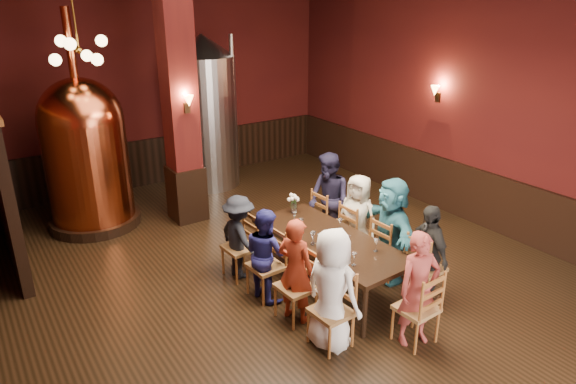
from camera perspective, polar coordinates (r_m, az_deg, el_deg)
room at (r=6.77m, az=-0.40°, el=7.09°), size 10.00×10.02×4.50m
wainscot_right at (r=9.94m, az=19.05°, el=0.02°), size 0.08×9.90×1.00m
wainscot_back at (r=11.56m, az=-14.06°, el=3.48°), size 7.90×0.08×1.00m
column at (r=9.07m, az=-11.98°, el=10.29°), size 0.58×0.58×4.50m
pendant_cluster at (r=8.61m, az=-22.23°, el=14.39°), size 0.90×0.90×1.70m
sconce_wall at (r=9.93m, az=16.36°, el=10.54°), size 0.20×0.20×0.36m
sconce_column at (r=8.80m, az=-11.20°, el=9.69°), size 0.20×0.20×0.36m
dining_table at (r=7.14m, az=4.66°, el=-5.60°), size 1.13×2.45×0.75m
chair_0 at (r=6.13m, az=4.80°, el=-13.06°), size 0.48×0.48×0.92m
person_0 at (r=5.97m, az=4.88°, el=-10.77°), size 0.62×0.82×1.50m
chair_1 at (r=6.56m, az=0.86°, el=-10.46°), size 0.48×0.48×0.92m
person_1 at (r=6.43m, az=0.87°, el=-8.67°), size 0.50×0.60×1.39m
chair_2 at (r=7.02m, az=-2.47°, el=-8.19°), size 0.48×0.48×0.92m
person_2 at (r=6.93m, az=-2.50°, el=-6.86°), size 0.35×0.65×1.29m
chair_3 at (r=7.51m, az=-5.39°, el=-6.15°), size 0.48×0.48×0.92m
person_3 at (r=7.44m, az=-5.44°, el=-4.99°), size 0.53×0.84×1.26m
chair_4 at (r=7.22m, az=15.08°, el=-8.08°), size 0.48×0.48×0.92m
person_4 at (r=7.11m, az=15.25°, el=-6.52°), size 0.52×0.86×1.36m
chair_5 at (r=7.58m, az=11.14°, el=-6.21°), size 0.48×0.48×0.92m
person_5 at (r=7.45m, az=11.30°, el=-4.08°), size 0.81×1.50×1.54m
chair_6 at (r=7.98m, az=7.65°, el=-4.51°), size 0.48×0.48×0.92m
person_6 at (r=7.88m, az=7.73°, el=-2.96°), size 0.64×0.79×1.40m
chair_7 at (r=8.42m, az=4.48°, el=-2.95°), size 0.48×0.48×0.92m
person_7 at (r=8.30m, az=4.54°, el=-0.93°), size 0.38×0.76×1.56m
chair_8 at (r=6.35m, az=14.09°, el=-12.37°), size 0.48×0.48×0.92m
person_8 at (r=6.21m, az=14.30°, el=-10.43°), size 0.59×0.47×1.42m
copper_kettle at (r=9.48m, az=-21.55°, el=4.14°), size 1.81×1.81×3.72m
steel_vessel at (r=10.95m, az=-9.14°, el=8.73°), size 1.32×1.32×3.16m
rose_vase at (r=7.81m, az=0.66°, el=-0.93°), size 0.18×0.18×0.31m
wine_glass_0 at (r=6.93m, az=2.85°, el=-5.06°), size 0.07×0.07×0.17m
wine_glass_1 at (r=6.89m, az=2.73°, el=-5.23°), size 0.07×0.07×0.17m
wine_glass_2 at (r=6.66m, az=6.04°, el=-6.33°), size 0.07×0.07×0.17m
wine_glass_3 at (r=6.86m, az=6.67°, el=-5.49°), size 0.07×0.07×0.17m
wine_glass_4 at (r=6.85m, az=3.54°, el=-5.41°), size 0.07×0.07×0.17m
wine_glass_5 at (r=6.82m, az=9.76°, el=-5.84°), size 0.07×0.07×0.17m
wine_glass_6 at (r=7.30m, az=1.47°, el=-3.62°), size 0.07×0.07×0.17m
wine_glass_7 at (r=6.44m, az=7.35°, el=-7.42°), size 0.07×0.07×0.17m
wine_glass_8 at (r=7.52m, az=0.72°, el=-2.84°), size 0.07×0.07×0.17m
wine_glass_9 at (r=7.34m, az=5.81°, el=-3.59°), size 0.07×0.07×0.17m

